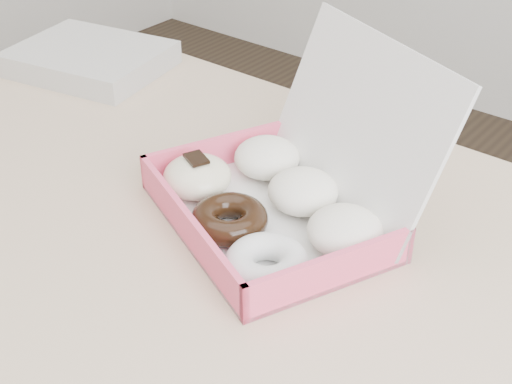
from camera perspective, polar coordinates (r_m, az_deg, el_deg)
The scene contains 3 objects.
table at distance 0.95m, azimuth -7.22°, elevation -5.78°, with size 1.20×0.80×0.75m.
donut_box at distance 0.87m, azimuth 1.81°, elevation -0.21°, with size 0.38×0.37×0.21m.
newspapers at distance 1.32m, azimuth -13.14°, elevation 10.34°, with size 0.25×0.20×0.04m, color beige.
Camera 1 is at (0.55, -0.50, 1.27)m, focal length 50.00 mm.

